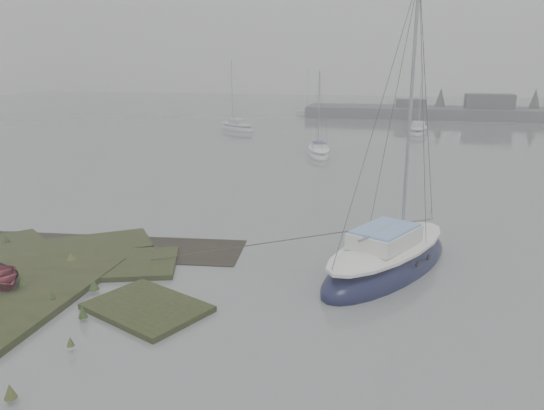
# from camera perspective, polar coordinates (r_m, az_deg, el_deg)

# --- Properties ---
(ground) EXTENTS (160.00, 160.00, 0.00)m
(ground) POSITION_cam_1_polar(r_m,az_deg,el_deg) (45.40, 2.92, 5.78)
(ground) COLOR slate
(ground) RESTS_ON ground
(far_shoreline) EXTENTS (60.00, 8.00, 4.15)m
(far_shoreline) POSITION_cam_1_polar(r_m,az_deg,el_deg) (78.77, 27.08, 8.77)
(far_shoreline) COLOR #4C4F51
(far_shoreline) RESTS_ON ground
(sailboat_main) EXTENTS (5.91, 8.08, 10.99)m
(sailboat_main) POSITION_cam_1_polar(r_m,az_deg,el_deg) (19.90, 12.33, -5.93)
(sailboat_main) COLOR black
(sailboat_main) RESTS_ON ground
(sailboat_white) EXTENTS (2.88, 5.44, 7.32)m
(sailboat_white) POSITION_cam_1_polar(r_m,az_deg,el_deg) (43.30, 5.05, 5.58)
(sailboat_white) COLOR silver
(sailboat_white) RESTS_ON ground
(sailboat_far_a) EXTENTS (5.75, 5.14, 8.23)m
(sailboat_far_a) POSITION_cam_1_polar(r_m,az_deg,el_deg) (59.84, -3.83, 8.28)
(sailboat_far_a) COLOR silver
(sailboat_far_a) RESTS_ON ground
(sailboat_far_b) EXTENTS (2.46, 5.94, 8.15)m
(sailboat_far_b) POSITION_cam_1_polar(r_m,az_deg,el_deg) (58.73, 15.42, 7.64)
(sailboat_far_b) COLOR #A6A9AF
(sailboat_far_b) RESTS_ON ground
(sailboat_far_c) EXTENTS (4.94, 1.95, 6.83)m
(sailboat_far_c) POSITION_cam_1_polar(r_m,az_deg,el_deg) (76.58, 4.29, 9.74)
(sailboat_far_c) COLOR silver
(sailboat_far_c) RESTS_ON ground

